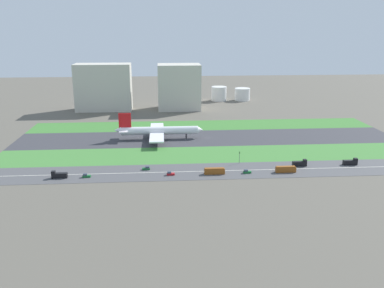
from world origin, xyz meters
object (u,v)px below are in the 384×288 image
object	(u,v)px
car_0	(86,176)
bus_0	(214,171)
fuel_tank_west	(190,94)
fuel_tank_centre	(219,94)
terminal_building	(104,87)
truck_1	(59,175)
airliner	(157,131)
traffic_light	(239,156)
car_2	(170,174)
car_3	(247,172)
truck_2	(351,162)
hangar_building	(179,87)
fuel_tank_east	(242,94)
bus_1	(286,169)
truck_0	(300,163)
car_1	(146,168)

from	to	relation	value
car_0	bus_0	world-z (taller)	bus_0
fuel_tank_west	fuel_tank_centre	bearing A→B (deg)	0.00
terminal_building	truck_1	bearing A→B (deg)	-90.08
airliner	fuel_tank_centre	world-z (taller)	airliner
airliner	traffic_light	bearing A→B (deg)	-50.21
car_2	terminal_building	xyz separation A→B (m)	(-60.60, 192.00, 21.78)
airliner	car_2	xyz separation A→B (m)	(7.62, -78.00, -5.31)
car_3	terminal_building	size ratio (longest dim) A/B	0.08
car_3	truck_2	world-z (taller)	truck_2
hangar_building	fuel_tank_east	xyz separation A→B (m)	(72.78, 45.00, -15.39)
car_3	bus_0	distance (m)	18.52
airliner	fuel_tank_west	bearing A→B (deg)	77.39
car_0	truck_1	xyz separation A→B (m)	(-14.62, -0.00, 0.75)
truck_2	car_3	bearing A→B (deg)	-171.26
terminal_building	fuel_tank_centre	xyz separation A→B (m)	(120.50, 45.00, -14.86)
car_2	traffic_light	distance (m)	46.15
bus_0	hangar_building	xyz separation A→B (m)	(-11.30, 192.00, 20.42)
car_0	terminal_building	world-z (taller)	terminal_building
fuel_tank_east	fuel_tank_centre	bearing A→B (deg)	180.00
traffic_light	truck_2	bearing A→B (deg)	-6.91
car_2	hangar_building	world-z (taller)	hangar_building
hangar_building	fuel_tank_east	size ratio (longest dim) A/B	2.61
hangar_building	fuel_tank_east	world-z (taller)	hangar_building
airliner	car_2	bearing A→B (deg)	-84.42
car_0	traffic_light	world-z (taller)	traffic_light
hangar_building	traffic_light	bearing A→B (deg)	-80.59
bus_1	bus_0	bearing A→B (deg)	0.00
airliner	truck_0	distance (m)	108.89
terminal_building	hangar_building	xyz separation A→B (m)	(74.14, 0.00, -0.47)
car_2	fuel_tank_west	size ratio (longest dim) A/B	0.19
car_3	car_1	size ratio (longest dim) A/B	1.00
car_0	truck_1	world-z (taller)	truck_1
airliner	truck_1	distance (m)	94.54
terminal_building	fuel_tank_centre	size ratio (longest dim) A/B	3.22
bus_0	truck_2	bearing A→B (deg)	-173.17
truck_0	traffic_light	distance (m)	35.94
bus_1	traffic_light	size ratio (longest dim) A/B	1.61
bus_1	car_0	bearing A→B (deg)	0.00
bus_0	hangar_building	world-z (taller)	hangar_building
car_3	bus_1	world-z (taller)	bus_1
car_0	truck_0	world-z (taller)	truck_0
car_0	car_2	xyz separation A→B (m)	(46.23, 0.00, 0.00)
truck_0	bus_1	xyz separation A→B (m)	(-11.62, -10.00, 0.15)
car_0	hangar_building	world-z (taller)	hangar_building
airliner	hangar_building	world-z (taller)	hangar_building
fuel_tank_centre	fuel_tank_east	xyz separation A→B (m)	(26.41, 0.00, -1.01)
bus_0	fuel_tank_west	xyz separation A→B (m)	(3.12, 237.00, 6.02)
airliner	bus_0	size ratio (longest dim) A/B	5.60
car_0	truck_2	world-z (taller)	truck_2
car_0	fuel_tank_west	distance (m)	248.44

